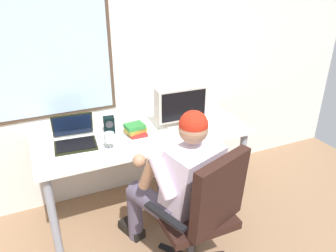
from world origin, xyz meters
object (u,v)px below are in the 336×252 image
(wine_glass, at_px, (109,138))
(desk_speaker, at_px, (109,125))
(laptop, at_px, (74,136))
(desk, at_px, (145,143))
(office_chair, at_px, (204,207))
(person_seated, at_px, (177,180))
(book_stack, at_px, (136,130))
(crt_monitor, at_px, (181,104))

(wine_glass, xyz_separation_m, desk_speaker, (0.07, 0.28, -0.02))
(laptop, height_order, wine_glass, laptop)
(desk, relative_size, office_chair, 1.83)
(person_seated, height_order, book_stack, person_seated)
(office_chair, xyz_separation_m, wine_glass, (-0.44, 0.69, 0.28))
(person_seated, distance_m, wine_glass, 0.61)
(office_chair, relative_size, book_stack, 5.33)
(desk, height_order, office_chair, office_chair)
(wine_glass, bearing_deg, desk_speaker, 75.96)
(person_seated, relative_size, crt_monitor, 2.73)
(person_seated, distance_m, desk_speaker, 0.80)
(desk, height_order, desk_speaker, desk_speaker)
(desk, distance_m, desk_speaker, 0.34)
(office_chair, distance_m, laptop, 1.16)
(desk, xyz_separation_m, desk_speaker, (-0.27, 0.13, 0.17))
(desk_speaker, height_order, book_stack, desk_speaker)
(desk, distance_m, person_seated, 0.59)
(wine_glass, bearing_deg, book_stack, 29.89)
(crt_monitor, distance_m, wine_glass, 0.70)
(desk, xyz_separation_m, book_stack, (-0.08, 0.00, 0.14))
(laptop, bearing_deg, office_chair, -53.59)
(office_chair, distance_m, crt_monitor, 0.96)
(desk_speaker, distance_m, book_stack, 0.23)
(desk, distance_m, wine_glass, 0.41)
(person_seated, height_order, crt_monitor, person_seated)
(person_seated, relative_size, laptop, 3.53)
(book_stack, bearing_deg, office_chair, -77.76)
(desk, relative_size, crt_monitor, 4.06)
(office_chair, relative_size, desk_speaker, 6.96)
(crt_monitor, xyz_separation_m, wine_glass, (-0.68, -0.16, -0.11))
(desk_speaker, bearing_deg, laptop, -168.44)
(crt_monitor, relative_size, laptop, 1.29)
(person_seated, xyz_separation_m, laptop, (-0.59, 0.66, 0.17))
(laptop, bearing_deg, crt_monitor, -3.62)
(person_seated, bearing_deg, laptop, 131.91)
(person_seated, height_order, desk_speaker, person_seated)
(person_seated, height_order, wine_glass, person_seated)
(wine_glass, bearing_deg, desk, 23.59)
(desk, height_order, book_stack, book_stack)
(crt_monitor, distance_m, laptop, 0.92)
(person_seated, xyz_separation_m, crt_monitor, (0.31, 0.60, 0.31))
(person_seated, bearing_deg, desk, 92.57)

